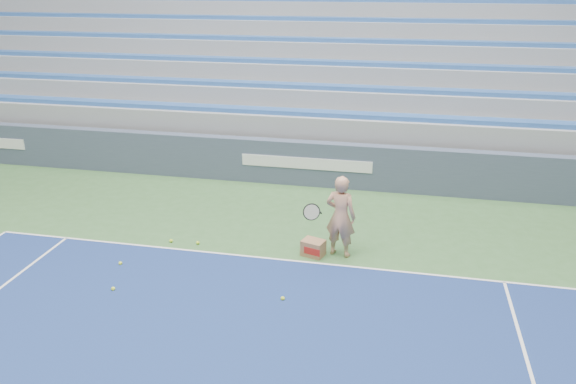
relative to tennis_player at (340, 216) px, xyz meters
The scene contains 9 objects.
sponsor_barrier 3.78m from the tennis_player, 109.19° to the left, with size 30.00×0.32×1.10m.
bleachers 9.50m from the tennis_player, 97.64° to the left, with size 31.00×9.15×7.30m.
tennis_player is the anchor object (origin of this frame).
ball_box 0.79m from the tennis_player, 166.54° to the right, with size 0.47×0.41×0.30m.
tennis_ball_0 2.02m from the tennis_player, 111.50° to the right, with size 0.07×0.07×0.07m, color #D8F231.
tennis_ball_1 2.83m from the tennis_player, behind, with size 0.07×0.07×0.07m, color #D8F231.
tennis_ball_2 4.05m from the tennis_player, 162.37° to the right, with size 0.07×0.07×0.07m, color #D8F231.
tennis_ball_3 3.35m from the tennis_player, behind, with size 0.07×0.07×0.07m, color #D8F231.
tennis_ball_4 4.11m from the tennis_player, 149.76° to the right, with size 0.07×0.07×0.07m, color #D8F231.
Camera 1 is at (2.24, 3.01, 4.88)m, focal length 35.00 mm.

